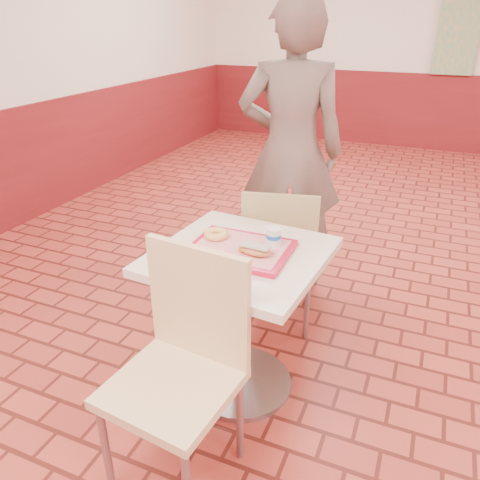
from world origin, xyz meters
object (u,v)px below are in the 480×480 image
at_px(serving_tray, 240,249).
at_px(paper_cup, 274,237).
at_px(long_john_donut, 254,250).
at_px(chair_main_front, 183,358).
at_px(chair_main_back, 280,252).
at_px(ring_donut, 216,234).
at_px(main_table, 240,300).
at_px(customer, 290,152).

xyz_separation_m(serving_tray, paper_cup, (0.13, 0.07, 0.06)).
distance_m(serving_tray, long_john_donut, 0.10).
bearing_deg(chair_main_front, chair_main_back, 94.04).
bearing_deg(serving_tray, chair_main_front, -93.71).
distance_m(ring_donut, paper_cup, 0.27).
relative_size(main_table, ring_donut, 6.79).
distance_m(serving_tray, paper_cup, 0.16).
distance_m(serving_tray, ring_donut, 0.15).
bearing_deg(chair_main_back, chair_main_front, 74.83).
relative_size(serving_tray, ring_donut, 3.88).
relative_size(serving_tray, paper_cup, 5.27).
bearing_deg(chair_main_back, main_table, 76.20).
relative_size(chair_main_front, long_john_donut, 6.25).
bearing_deg(paper_cup, chair_main_back, 103.84).
height_order(main_table, customer, customer).
xyz_separation_m(chair_main_front, ring_donut, (-0.11, 0.53, 0.27)).
distance_m(customer, serving_tray, 1.14).
bearing_deg(long_john_donut, serving_tray, 152.13).
bearing_deg(long_john_donut, paper_cup, 69.14).
xyz_separation_m(serving_tray, long_john_donut, (0.09, -0.05, 0.03)).
relative_size(main_table, chair_main_back, 0.87).
bearing_deg(customer, chair_main_back, 87.41).
height_order(customer, long_john_donut, customer).
height_order(ring_donut, paper_cup, paper_cup).
height_order(main_table, ring_donut, ring_donut).
distance_m(chair_main_front, serving_tray, 0.54).
bearing_deg(ring_donut, serving_tray, -17.96).
bearing_deg(paper_cup, serving_tray, -151.36).
relative_size(main_table, serving_tray, 1.75).
xyz_separation_m(chair_main_front, customer, (-0.09, 1.61, 0.39)).
relative_size(chair_main_back, long_john_donut, 5.76).
xyz_separation_m(chair_main_back, customer, (-0.13, 0.56, 0.43)).
bearing_deg(chair_main_back, ring_donut, 61.62).
bearing_deg(ring_donut, paper_cup, 5.74).
bearing_deg(main_table, paper_cup, 28.64).
distance_m(chair_main_front, ring_donut, 0.61).
relative_size(chair_main_front, serving_tray, 2.19).
bearing_deg(customer, main_table, 80.38).
bearing_deg(long_john_donut, chair_main_back, 97.27).
xyz_separation_m(serving_tray, ring_donut, (-0.14, 0.04, 0.03)).
height_order(chair_main_back, serving_tray, chair_main_back).
xyz_separation_m(chair_main_front, paper_cup, (0.16, 0.56, 0.30)).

